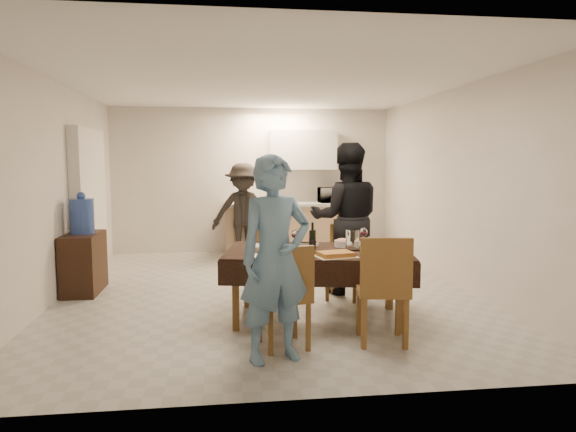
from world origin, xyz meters
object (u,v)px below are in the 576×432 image
(person_kitchen, at_px, (243,212))
(microwave, at_px, (332,195))
(wine_bottle, at_px, (312,236))
(person_near, at_px, (275,259))
(console, at_px, (84,263))
(water_jug, at_px, (82,216))
(dining_table, at_px, (318,253))
(savoury_tart, at_px, (336,254))
(person_far, at_px, (346,219))
(water_pitcher, at_px, (352,240))

(person_kitchen, bearing_deg, microwave, 15.52)
(wine_bottle, bearing_deg, person_near, -114.44)
(console, bearing_deg, water_jug, -90.00)
(dining_table, distance_m, savoury_tart, 0.40)
(dining_table, bearing_deg, water_jug, 161.98)
(person_far, bearing_deg, dining_table, 70.19)
(savoury_tart, relative_size, person_kitchen, 0.23)
(savoury_tart, relative_size, person_far, 0.20)
(console, relative_size, water_jug, 1.84)
(water_jug, bearing_deg, dining_table, -28.47)
(savoury_tart, height_order, person_near, person_near)
(console, height_order, wine_bottle, wine_bottle)
(console, relative_size, person_kitchen, 0.50)
(savoury_tart, bearing_deg, microwave, 78.23)
(water_pitcher, bearing_deg, person_near, -131.99)
(savoury_tart, bearing_deg, wine_bottle, 109.23)
(microwave, xyz_separation_m, person_near, (-1.54, -4.94, -0.20))
(console, bearing_deg, person_near, -49.39)
(dining_table, xyz_separation_m, wine_bottle, (-0.05, 0.05, 0.18))
(person_near, bearing_deg, person_far, 43.69)
(water_jug, xyz_separation_m, water_pitcher, (3.06, -1.52, -0.13))
(water_jug, xyz_separation_m, person_near, (2.16, -2.52, -0.12))
(wine_bottle, xyz_separation_m, person_kitchen, (-0.58, 3.39, -0.06))
(water_jug, xyz_separation_m, savoury_tart, (2.81, -1.85, -0.21))
(console, height_order, person_near, person_near)
(person_far, bearing_deg, water_pitcher, 87.54)
(dining_table, height_order, microwave, microwave)
(console, distance_m, person_kitchen, 2.90)
(dining_table, distance_m, person_kitchen, 3.50)
(console, bearing_deg, water_pitcher, -26.41)
(savoury_tart, relative_size, microwave, 0.77)
(water_jug, bearing_deg, console, 90.00)
(water_pitcher, height_order, microwave, microwave)
(person_near, distance_m, person_kitchen, 4.49)
(dining_table, height_order, savoury_tart, savoury_tart)
(console, height_order, person_kitchen, person_kitchen)
(microwave, height_order, person_near, person_near)
(wine_bottle, height_order, person_kitchen, person_kitchen)
(microwave, xyz_separation_m, person_kitchen, (-1.62, -0.45, -0.24))
(console, xyz_separation_m, person_near, (2.16, -2.52, 0.47))
(console, xyz_separation_m, savoury_tart, (2.81, -1.85, 0.38))
(wine_bottle, distance_m, savoury_tart, 0.47)
(water_jug, height_order, person_near, person_near)
(water_jug, height_order, water_pitcher, water_jug)
(console, distance_m, savoury_tart, 3.39)
(water_pitcher, bearing_deg, person_far, 79.70)
(water_jug, xyz_separation_m, microwave, (3.70, 2.42, 0.08))
(console, height_order, water_jug, water_jug)
(dining_table, xyz_separation_m, water_pitcher, (0.35, -0.05, 0.14))
(water_pitcher, relative_size, person_near, 0.13)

